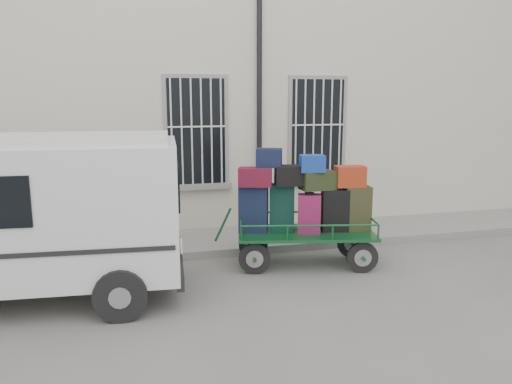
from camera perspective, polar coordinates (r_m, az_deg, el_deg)
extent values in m
plane|color=#64635F|center=(8.27, -0.91, -10.27)|extent=(80.00, 80.00, 0.00)
cube|color=beige|center=(13.13, -6.62, 10.89)|extent=(24.00, 5.00, 6.00)
cylinder|color=black|center=(10.78, 0.39, 9.91)|extent=(0.11, 0.11, 5.60)
cube|color=black|center=(10.60, -6.83, 6.84)|extent=(1.20, 0.08, 2.20)
cube|color=gray|center=(10.73, -6.68, 0.64)|extent=(1.45, 0.22, 0.12)
cube|color=black|center=(11.27, 7.01, 7.08)|extent=(1.20, 0.08, 2.20)
cube|color=gray|center=(11.39, 6.91, 1.24)|extent=(1.45, 0.22, 0.12)
cube|color=gray|center=(10.29, -3.76, -5.56)|extent=(24.00, 1.70, 0.15)
cylinder|color=black|center=(8.55, -0.16, -7.61)|extent=(0.55, 0.18, 0.54)
cylinder|color=gray|center=(8.55, -0.16, -7.61)|extent=(0.31, 0.16, 0.30)
cylinder|color=black|center=(9.34, -0.32, -6.00)|extent=(0.55, 0.18, 0.54)
cylinder|color=gray|center=(9.34, -0.32, -6.00)|extent=(0.31, 0.16, 0.30)
cylinder|color=black|center=(8.80, 12.07, -7.32)|extent=(0.55, 0.18, 0.54)
cylinder|color=gray|center=(8.80, 12.07, -7.32)|extent=(0.31, 0.16, 0.30)
cylinder|color=black|center=(9.57, 10.88, -5.79)|extent=(0.55, 0.18, 0.54)
cylinder|color=gray|center=(9.57, 10.88, -5.79)|extent=(0.31, 0.16, 0.30)
cube|color=#135326|center=(8.92, 5.72, -4.68)|extent=(2.57, 1.58, 0.05)
cylinder|color=#135326|center=(8.81, -3.80, -3.76)|extent=(0.32, 0.11, 0.61)
cube|color=black|center=(8.77, -0.30, -1.91)|extent=(0.56, 0.43, 0.83)
cube|color=black|center=(8.69, -0.30, 0.86)|extent=(0.22, 0.17, 0.03)
cube|color=black|center=(8.90, 2.98, -1.73)|extent=(0.49, 0.38, 0.84)
cube|color=black|center=(8.81, 3.01, 1.03)|extent=(0.20, 0.17, 0.03)
cube|color=maroon|center=(8.77, 6.09, -2.48)|extent=(0.45, 0.37, 0.68)
cube|color=black|center=(8.69, 6.14, -0.18)|extent=(0.18, 0.16, 0.03)
cube|color=black|center=(8.93, 9.01, -2.07)|extent=(0.51, 0.34, 0.75)
cube|color=black|center=(8.85, 9.08, 0.40)|extent=(0.21, 0.16, 0.03)
cube|color=#2D3118|center=(9.07, 11.45, -1.84)|extent=(0.49, 0.36, 0.79)
cube|color=black|center=(8.99, 11.55, 0.72)|extent=(0.21, 0.19, 0.03)
cube|color=#531023|center=(8.59, -0.10, 1.73)|extent=(0.63, 0.46, 0.32)
cube|color=black|center=(8.69, 3.98, 1.91)|extent=(0.59, 0.44, 0.34)
cube|color=black|center=(8.77, 7.06, 1.34)|extent=(0.61, 0.39, 0.33)
cube|color=brown|center=(8.92, 10.70, 1.76)|extent=(0.55, 0.39, 0.37)
cube|color=black|center=(8.63, 1.52, 3.93)|extent=(0.50, 0.42, 0.32)
cube|color=navy|center=(8.64, 6.45, 3.27)|extent=(0.46, 0.37, 0.29)
cube|color=silver|center=(8.01, -26.08, -1.87)|extent=(4.85, 2.38, 1.93)
cube|color=silver|center=(7.87, -26.69, 5.29)|extent=(4.62, 2.20, 0.11)
cube|color=black|center=(7.63, -9.00, 0.98)|extent=(0.15, 1.50, 0.59)
cube|color=black|center=(7.94, -8.81, -7.80)|extent=(0.25, 1.98, 0.24)
cube|color=white|center=(7.86, -8.55, -6.09)|extent=(0.07, 0.45, 0.13)
cylinder|color=black|center=(7.08, -15.22, -11.26)|extent=(0.74, 0.29, 0.73)
cylinder|color=black|center=(8.93, -14.13, -6.53)|extent=(0.74, 0.29, 0.73)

